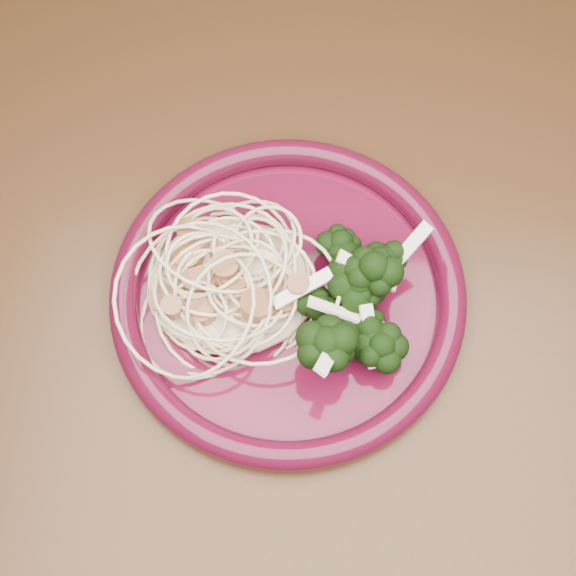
% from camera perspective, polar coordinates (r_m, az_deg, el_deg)
% --- Properties ---
extents(dining_table, '(1.20, 0.80, 0.75)m').
position_cam_1_polar(dining_table, '(0.77, 8.04, 0.46)').
color(dining_table, '#472814').
rests_on(dining_table, ground).
extents(dinner_plate, '(0.30, 0.30, 0.02)m').
position_cam_1_polar(dinner_plate, '(0.64, -0.00, -0.34)').
color(dinner_plate, '#4F0A21').
rests_on(dinner_plate, dining_table).
extents(spaghetti_pile, '(0.14, 0.13, 0.03)m').
position_cam_1_polar(spaghetti_pile, '(0.63, -4.06, 0.56)').
color(spaghetti_pile, beige).
rests_on(spaghetti_pile, dinner_plate).
extents(scallop_cluster, '(0.13, 0.13, 0.04)m').
position_cam_1_polar(scallop_cluster, '(0.60, -4.28, 1.94)').
color(scallop_cluster, '#A27046').
rests_on(scallop_cluster, spaghetti_pile).
extents(broccoli_pile, '(0.09, 0.15, 0.05)m').
position_cam_1_polar(broccoli_pile, '(0.62, 5.06, -0.24)').
color(broccoli_pile, black).
rests_on(broccoli_pile, dinner_plate).
extents(onion_garnish, '(0.07, 0.09, 0.05)m').
position_cam_1_polar(onion_garnish, '(0.59, 5.30, 0.92)').
color(onion_garnish, white).
rests_on(onion_garnish, broccoli_pile).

